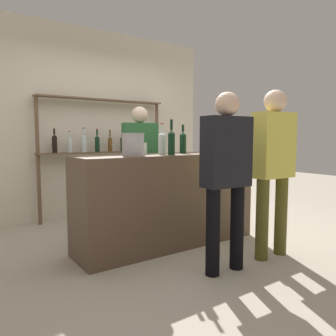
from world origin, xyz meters
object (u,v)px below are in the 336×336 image
object	(u,v)px
counter_bottle_1	(183,142)
wine_glass	(235,143)
ice_bucket	(133,144)
cork_jar	(142,149)
customer_center	(226,169)
customer_right	(273,160)
server_behind_counter	(140,158)
counter_bottle_0	(171,142)
counter_bottle_2	(162,142)
counter_bottle_3	(230,143)

from	to	relation	value
counter_bottle_1	wine_glass	world-z (taller)	counter_bottle_1
ice_bucket	cork_jar	xyz separation A→B (m)	(0.21, 0.18, -0.05)
customer_center	customer_right	bearing A→B (deg)	-86.69
server_behind_counter	customer_center	bearing A→B (deg)	12.20
counter_bottle_0	cork_jar	world-z (taller)	counter_bottle_0
counter_bottle_1	customer_center	size ratio (longest dim) A/B	0.21
counter_bottle_2	server_behind_counter	distance (m)	0.80
ice_bucket	customer_right	size ratio (longest dim) A/B	0.14
wine_glass	ice_bucket	world-z (taller)	ice_bucket
counter_bottle_2	server_behind_counter	xyz separation A→B (m)	(0.16, 0.75, -0.22)
counter_bottle_2	ice_bucket	distance (m)	0.37
counter_bottle_3	server_behind_counter	size ratio (longest dim) A/B	0.20
counter_bottle_3	cork_jar	xyz separation A→B (m)	(-1.01, 0.31, -0.06)
ice_bucket	wine_glass	bearing A→B (deg)	-1.73
counter_bottle_1	ice_bucket	xyz separation A→B (m)	(-0.72, -0.13, -0.02)
cork_jar	ice_bucket	bearing A→B (deg)	-139.04
cork_jar	wine_glass	bearing A→B (deg)	-10.93
counter_bottle_0	counter_bottle_2	bearing A→B (deg)	101.92
customer_right	cork_jar	bearing A→B (deg)	42.78
counter_bottle_0	ice_bucket	distance (m)	0.41
cork_jar	customer_center	size ratio (longest dim) A/B	0.08
ice_bucket	customer_right	xyz separation A→B (m)	(1.10, -0.84, -0.16)
counter_bottle_0	counter_bottle_1	world-z (taller)	counter_bottle_0
customer_center	counter_bottle_3	bearing A→B (deg)	-43.70
customer_center	wine_glass	bearing A→B (deg)	-46.33
counter_bottle_1	wine_glass	distance (m)	0.69
counter_bottle_2	wine_glass	world-z (taller)	counter_bottle_2
ice_bucket	server_behind_counter	bearing A→B (deg)	55.87
wine_glass	ice_bucket	bearing A→B (deg)	178.27
customer_right	server_behind_counter	xyz separation A→B (m)	(-0.57, 1.62, -0.04)
counter_bottle_1	customer_right	size ratio (longest dim) A/B	0.20
counter_bottle_0	wine_glass	bearing A→B (deg)	3.23
ice_bucket	customer_right	bearing A→B (deg)	-37.26
counter_bottle_0	ice_bucket	bearing A→B (deg)	166.22
counter_bottle_2	counter_bottle_3	xyz separation A→B (m)	(0.85, -0.16, -0.01)
counter_bottle_2	customer_right	xyz separation A→B (m)	(0.73, -0.87, -0.17)
counter_bottle_1	counter_bottle_3	world-z (taller)	counter_bottle_1
wine_glass	customer_center	size ratio (longest dim) A/B	0.09
counter_bottle_0	wine_glass	world-z (taller)	counter_bottle_0
counter_bottle_1	cork_jar	world-z (taller)	counter_bottle_1
server_behind_counter	cork_jar	bearing A→B (deg)	-13.06
counter_bottle_0	customer_right	distance (m)	1.03
counter_bottle_1	customer_center	bearing A→B (deg)	-105.33
wine_glass	customer_right	bearing A→B (deg)	-109.88
counter_bottle_2	counter_bottle_3	size ratio (longest dim) A/B	1.03
counter_bottle_0	customer_center	size ratio (longest dim) A/B	0.23
counter_bottle_1	customer_right	bearing A→B (deg)	-68.45
server_behind_counter	counter_bottle_3	bearing A→B (deg)	51.99
counter_bottle_1	counter_bottle_3	size ratio (longest dim) A/B	1.02
counter_bottle_1	ice_bucket	bearing A→B (deg)	-170.05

